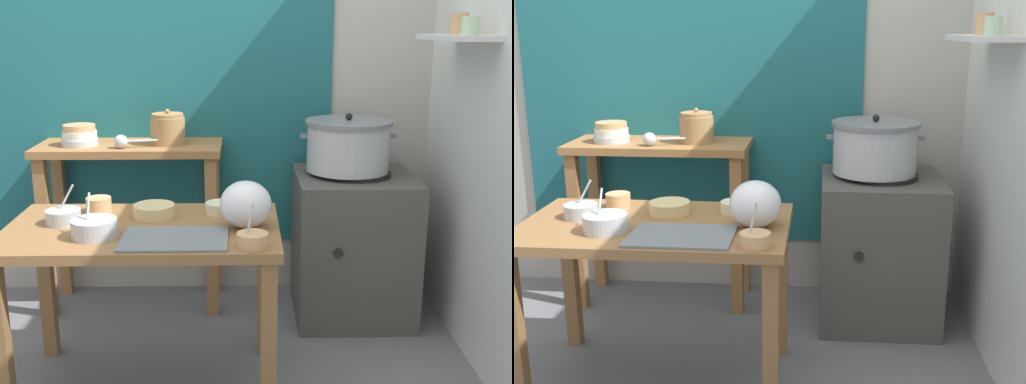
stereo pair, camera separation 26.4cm
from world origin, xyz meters
TOP-DOWN VIEW (x-y plane):
  - ground_plane at (0.00, 0.00)m, footprint 9.00×9.00m
  - wall_back at (0.08, 1.10)m, footprint 4.40×0.12m
  - wall_right at (1.40, 0.20)m, footprint 0.30×3.20m
  - prep_table at (-0.09, -0.00)m, footprint 1.10×0.66m
  - back_shelf_table at (-0.28, 0.83)m, footprint 0.96×0.40m
  - stove_block at (0.89, 0.70)m, footprint 0.60×0.61m
  - steamer_pot at (0.85, 0.72)m, footprint 0.49×0.44m
  - clay_pot at (-0.08, 0.83)m, footprint 0.18×0.18m
  - bowl_stack_enamel at (-0.53, 0.80)m, footprint 0.19×0.19m
  - ladle at (-0.29, 0.72)m, footprint 0.26×0.09m
  - serving_tray at (0.06, -0.17)m, footprint 0.40×0.28m
  - plastic_bag at (0.32, -0.02)m, footprint 0.21×0.22m
  - prep_bowl_0 at (-0.06, 0.13)m, footprint 0.17×0.17m
  - prep_bowl_1 at (-0.31, 0.19)m, footprint 0.11×0.11m
  - prep_bowl_2 at (-0.25, -0.13)m, footprint 0.17×0.17m
  - prep_bowl_3 at (0.22, 0.17)m, footprint 0.13×0.13m
  - prep_bowl_4 at (0.35, -0.25)m, footprint 0.12×0.12m
  - prep_bowl_5 at (-0.42, 0.04)m, footprint 0.14×0.14m

SIDE VIEW (x-z plane):
  - ground_plane at x=0.00m, z-range 0.00..0.00m
  - stove_block at x=0.89m, z-range -0.01..0.77m
  - prep_table at x=-0.09m, z-range 0.25..0.97m
  - back_shelf_table at x=-0.28m, z-range 0.23..1.13m
  - serving_tray at x=0.06m, z-range 0.72..0.73m
  - prep_bowl_3 at x=0.22m, z-range 0.72..0.77m
  - prep_bowl_0 at x=-0.06m, z-range 0.72..0.77m
  - prep_bowl_4 at x=0.35m, z-range 0.67..0.83m
  - prep_bowl_5 at x=-0.42m, z-range 0.67..0.83m
  - prep_bowl_1 at x=-0.31m, z-range 0.72..0.79m
  - prep_bowl_2 at x=-0.25m, z-range 0.67..0.84m
  - plastic_bag at x=0.32m, z-range 0.72..0.91m
  - steamer_pot at x=0.85m, z-range 0.76..1.06m
  - ladle at x=-0.29m, z-range 0.90..0.97m
  - bowl_stack_enamel at x=-0.53m, z-range 0.90..1.01m
  - clay_pot at x=-0.08m, z-range 0.89..1.07m
  - wall_right at x=1.40m, z-range 0.00..2.60m
  - wall_back at x=0.08m, z-range 0.00..2.60m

